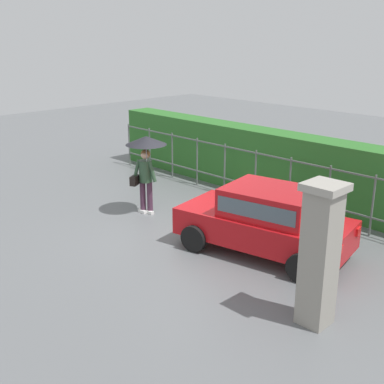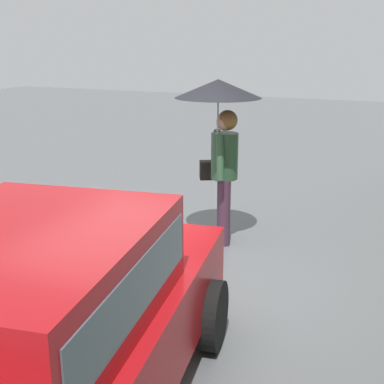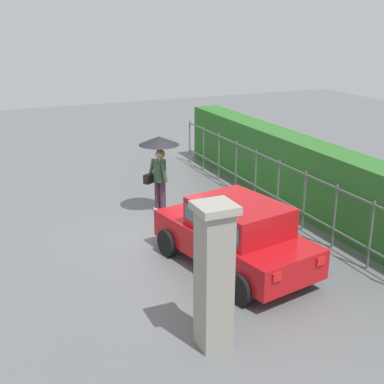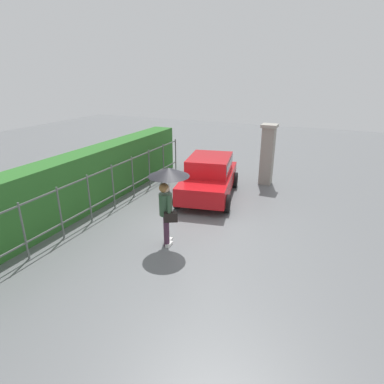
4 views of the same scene
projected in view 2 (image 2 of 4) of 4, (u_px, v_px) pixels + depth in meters
ground_plane at (154, 280)px, 5.76m from camera, size 40.00×40.00×0.00m
car at (36, 328)px, 3.26m from camera, size 3.95×2.41×1.48m
pedestrian at (220, 121)px, 6.37m from camera, size 1.05×1.05×2.10m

